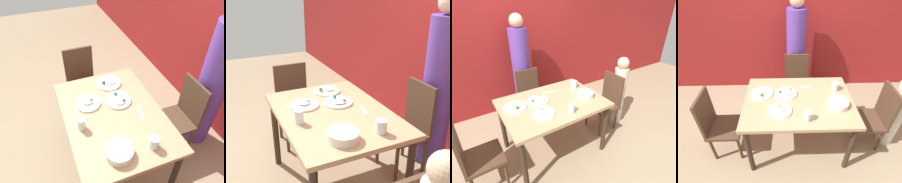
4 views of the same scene
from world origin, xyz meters
The scene contains 12 objects.
ground_plane centered at (0.00, 0.00, 0.00)m, with size 10.00×10.00×0.00m, color #998466.
dining_table centered at (0.00, 0.00, 0.69)m, with size 1.25×0.91×0.78m.
chair_adult_spot centered at (0.03, 0.80, 0.48)m, with size 0.40×0.40×0.91m.
chair_empty_left centered at (-0.97, -0.07, 0.48)m, with size 0.40×0.40×0.91m.
person_adult centered at (0.03, 1.12, 0.82)m, with size 0.30×0.30×1.74m.
bowl_curry centered at (0.43, -0.11, 0.81)m, with size 0.23×0.23×0.07m.
plate_rice_adult centered at (-0.21, -0.18, 0.79)m, with size 0.25×0.25×0.05m.
plate_rice_child centered at (-0.14, 0.11, 0.79)m, with size 0.26×0.26×0.05m.
plate_noodles centered at (-0.43, 0.12, 0.79)m, with size 0.26×0.26×0.06m.
glass_water_tall centered at (0.07, -0.32, 0.83)m, with size 0.07×0.07×0.11m.
glass_water_short centered at (0.46, 0.18, 0.83)m, with size 0.08×0.08×0.10m.
fork_steel centered at (0.09, 0.25, 0.78)m, with size 0.18×0.06×0.01m.
Camera 1 is at (1.32, -0.51, 2.29)m, focal length 35.00 mm.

